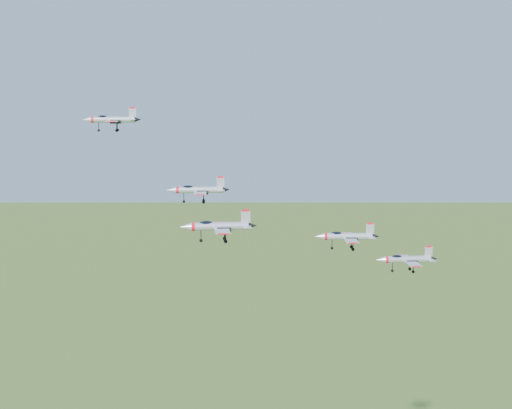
{
  "coord_description": "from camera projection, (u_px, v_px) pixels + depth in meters",
  "views": [
    {
      "loc": [
        -9.42,
        -128.19,
        149.29
      ],
      "look_at": [
        -1.93,
        -3.1,
        130.0
      ],
      "focal_mm": 50.0,
      "sensor_mm": 36.0,
      "label": 1
    }
  ],
  "objects": [
    {
      "name": "jet_lead",
      "position": [
        111.0,
        119.0,
        133.69
      ],
      "size": [
        10.97,
        9.02,
        2.94
      ],
      "rotation": [
        0.0,
        0.0,
        0.03
      ],
      "color": "silver"
    },
    {
      "name": "jet_right_high",
      "position": [
        218.0,
        226.0,
        111.61
      ],
      "size": [
        12.16,
        10.04,
        3.25
      ],
      "rotation": [
        0.0,
        0.0,
        0.05
      ],
      "color": "silver"
    },
    {
      "name": "jet_left_low",
      "position": [
        346.0,
        236.0,
        138.47
      ],
      "size": [
        12.7,
        10.48,
        3.4
      ],
      "rotation": [
        0.0,
        0.0,
        -0.05
      ],
      "color": "silver"
    },
    {
      "name": "jet_left_high",
      "position": [
        197.0,
        190.0,
        132.09
      ],
      "size": [
        11.72,
        9.61,
        3.14
      ],
      "rotation": [
        0.0,
        0.0,
        0.01
      ],
      "color": "silver"
    },
    {
      "name": "jet_right_low",
      "position": [
        406.0,
        259.0,
        117.97
      ],
      "size": [
        10.43,
        8.58,
        2.79
      ],
      "rotation": [
        0.0,
        0.0,
        0.03
      ],
      "color": "silver"
    }
  ]
}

